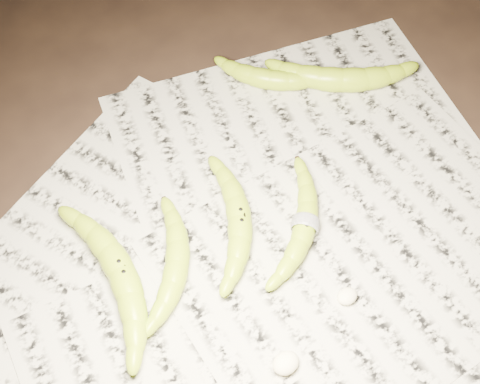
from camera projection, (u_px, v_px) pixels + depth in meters
ground at (241, 238)px, 0.97m from camera, size 3.00×3.00×0.00m
newspaper_patch at (263, 252)px, 0.95m from camera, size 0.90×0.70×0.01m
banana_left_a at (121, 272)px, 0.91m from camera, size 0.10×0.24×0.04m
banana_left_b at (177, 264)px, 0.92m from camera, size 0.16×0.17×0.04m
banana_center at (240, 220)px, 0.96m from camera, size 0.15×0.20×0.04m
banana_taped at (306, 224)px, 0.95m from camera, size 0.18×0.17×0.03m
banana_upper_a at (342, 78)px, 1.10m from camera, size 0.21×0.19×0.04m
banana_upper_b at (270, 78)px, 1.11m from camera, size 0.15×0.16×0.03m
measuring_tape at (306, 224)px, 0.95m from camera, size 0.03×0.03×0.04m
flesh_chunk_a at (286, 362)px, 0.85m from camera, size 0.04×0.03×0.02m
flesh_chunk_c at (348, 295)px, 0.90m from camera, size 0.03×0.02×0.02m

